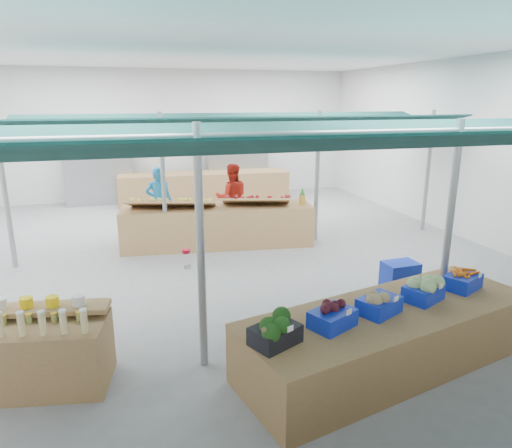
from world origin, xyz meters
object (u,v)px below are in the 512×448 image
object	(u,v)px
bottle_shelf	(30,351)
crate_stack	(399,281)
fruit_counter	(218,226)
vendor_right	(232,198)
veg_counter	(389,337)
vendor_left	(159,202)

from	to	relation	value
bottle_shelf	crate_stack	xyz separation A→B (m)	(5.45, 0.81, -0.10)
fruit_counter	vendor_right	bearing A→B (deg)	69.20
veg_counter	vendor_right	xyz separation A→B (m)	(-0.43, 6.50, 0.48)
bottle_shelf	vendor_right	world-z (taller)	vendor_right
fruit_counter	vendor_left	distance (m)	1.68
vendor_left	vendor_right	bearing A→B (deg)	-172.19
bottle_shelf	vendor_left	distance (m)	6.04
vendor_left	bottle_shelf	bearing A→B (deg)	78.48
veg_counter	crate_stack	distance (m)	2.04
crate_stack	vendor_right	size ratio (longest dim) A/B	0.39
veg_counter	vendor_left	distance (m)	6.89
bottle_shelf	vendor_right	distance (m)	6.85
veg_counter	vendor_right	world-z (taller)	vendor_right
fruit_counter	crate_stack	bearing A→B (deg)	-51.28
fruit_counter	crate_stack	xyz separation A→B (m)	(2.26, -3.77, -0.13)
fruit_counter	vendor_left	size ratio (longest dim) A/B	2.50
veg_counter	fruit_counter	size ratio (longest dim) A/B	0.91
crate_stack	vendor_right	bearing A→B (deg)	108.79
vendor_right	veg_counter	bearing A→B (deg)	101.61
bottle_shelf	veg_counter	world-z (taller)	bottle_shelf
vendor_left	vendor_right	world-z (taller)	same
vendor_right	bottle_shelf	bearing A→B (deg)	64.10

